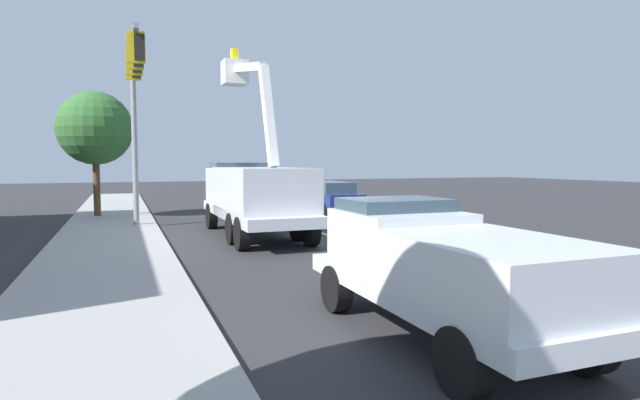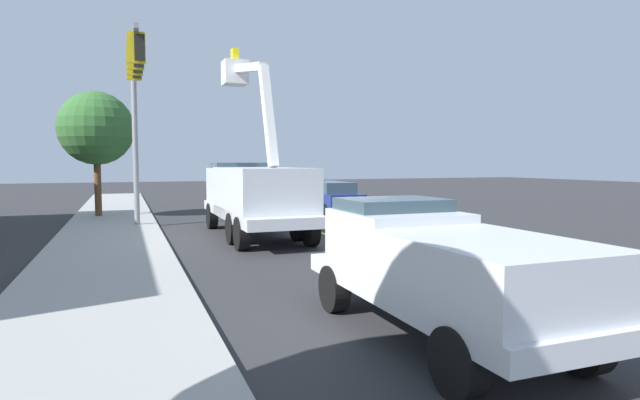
% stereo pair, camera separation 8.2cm
% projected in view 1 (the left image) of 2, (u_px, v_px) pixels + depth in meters
% --- Properties ---
extents(ground, '(120.00, 120.00, 0.00)m').
position_uv_depth(ground, '(347.00, 242.00, 17.44)').
color(ground, '#2D2D30').
extents(sidewalk_far_side, '(60.04, 4.37, 0.12)m').
position_uv_depth(sidewalk_far_side, '(107.00, 255.00, 14.71)').
color(sidewalk_far_side, '#9E9E99').
rests_on(sidewalk_far_side, ground).
extents(lane_centre_stripe, '(50.00, 0.80, 0.01)m').
position_uv_depth(lane_centre_stripe, '(347.00, 242.00, 17.44)').
color(lane_centre_stripe, yellow).
rests_on(lane_centre_stripe, ground).
extents(utility_bucket_truck, '(8.23, 2.68, 7.02)m').
position_uv_depth(utility_bucket_truck, '(254.00, 192.00, 18.82)').
color(utility_bucket_truck, silver).
rests_on(utility_bucket_truck, ground).
extents(service_pickup_truck, '(5.63, 2.25, 2.06)m').
position_uv_depth(service_pickup_truck, '(442.00, 266.00, 7.84)').
color(service_pickup_truck, silver).
rests_on(service_pickup_truck, ground).
extents(passing_minivan, '(4.82, 2.00, 1.69)m').
position_uv_depth(passing_minivan, '(329.00, 195.00, 27.00)').
color(passing_minivan, navy).
rests_on(passing_minivan, ground).
extents(traffic_cone_mid_front, '(0.40, 0.40, 0.73)m').
position_uv_depth(traffic_cone_mid_front, '(282.00, 215.00, 23.11)').
color(traffic_cone_mid_front, black).
rests_on(traffic_cone_mid_front, ground).
extents(traffic_signal_mast, '(5.59, 0.61, 7.95)m').
position_uv_depth(traffic_signal_mast, '(135.00, 87.00, 19.35)').
color(traffic_signal_mast, gray).
rests_on(traffic_signal_mast, ground).
extents(street_tree_right, '(3.51, 3.51, 6.10)m').
position_uv_depth(street_tree_right, '(95.00, 129.00, 24.58)').
color(street_tree_right, brown).
rests_on(street_tree_right, ground).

